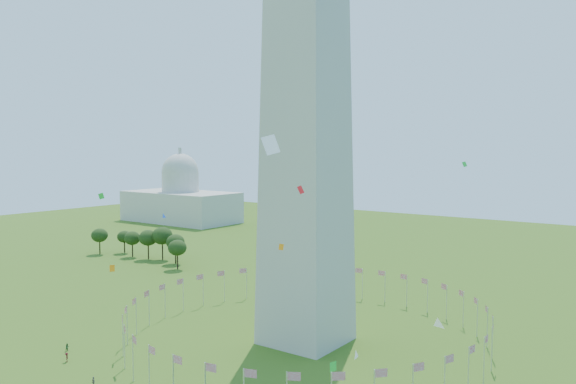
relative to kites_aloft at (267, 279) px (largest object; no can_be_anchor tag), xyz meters
name	(u,v)px	position (x,y,z in m)	size (l,w,h in m)	color
flag_ring	(306,322)	(-11.98, 29.49, -17.12)	(80.24, 80.24, 9.00)	silver
capitol_building	(180,183)	(-191.98, 159.49, 1.38)	(70.00, 35.00, 46.00)	beige
kites_aloft	(267,279)	(0.00, 0.00, 0.00)	(128.55, 69.12, 37.47)	white
tree_line_west	(148,246)	(-115.49, 70.67, -16.07)	(55.14, 16.24, 12.72)	#2A4717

